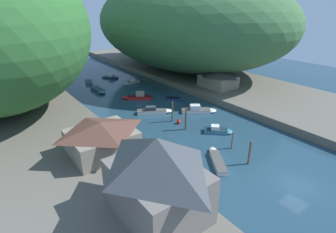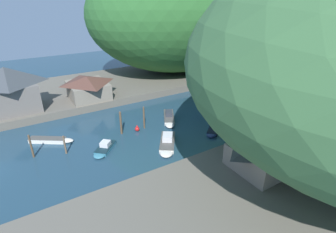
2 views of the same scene
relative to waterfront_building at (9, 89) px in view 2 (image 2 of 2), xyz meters
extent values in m
plane|color=#234256|center=(15.43, 24.98, -5.21)|extent=(130.00, 130.00, 0.00)
cube|color=#666056|center=(-6.73, 24.98, -4.55)|extent=(22.00, 120.00, 1.32)
cube|color=#666056|center=(37.58, 24.98, -4.55)|extent=(22.00, 120.00, 1.32)
ellipsoid|color=#2D662D|center=(-7.83, 38.69, 9.53)|extent=(32.51, 45.51, 26.84)
cube|color=slate|center=(0.00, 0.00, -1.59)|extent=(6.45, 8.31, 4.60)
pyramid|color=#3D4247|center=(0.00, 0.00, 2.16)|extent=(6.97, 8.97, 2.90)
cube|color=gray|center=(0.32, 12.53, -2.42)|extent=(7.60, 6.73, 2.94)
pyramid|color=brown|center=(0.32, 12.53, -0.36)|extent=(8.21, 7.26, 1.17)
cube|color=gray|center=(32.48, 23.27, -2.60)|extent=(5.87, 7.25, 2.57)
pyramid|color=#4C4C51|center=(32.48, 23.27, -0.79)|extent=(6.34, 7.83, 1.05)
cube|color=silver|center=(11.36, 3.22, -4.91)|extent=(3.80, 4.82, 0.60)
ellipsoid|color=silver|center=(12.76, 5.29, -4.91)|extent=(2.35, 2.71, 0.60)
cube|color=#504E4A|center=(11.36, 3.22, -4.60)|extent=(3.87, 4.92, 0.03)
cube|color=teal|center=(11.24, 40.36, -4.86)|extent=(1.62, 4.45, 0.69)
ellipsoid|color=teal|center=(11.26, 38.14, -4.86)|extent=(1.52, 2.23, 0.69)
cube|color=#132A33|center=(11.24, 40.36, -4.50)|extent=(1.65, 4.53, 0.03)
cube|color=navy|center=(21.48, 25.19, -4.96)|extent=(2.85, 3.00, 0.49)
ellipsoid|color=navy|center=(22.35, 24.16, -4.96)|extent=(1.92, 1.92, 0.49)
cube|color=black|center=(21.48, 25.19, -4.70)|extent=(2.90, 3.06, 0.03)
cube|color=teal|center=(17.61, 9.59, -4.96)|extent=(3.68, 3.61, 0.51)
ellipsoid|color=teal|center=(18.88, 8.38, -4.96)|extent=(2.35, 2.35, 0.51)
cube|color=#132A33|center=(17.61, 9.59, -4.69)|extent=(3.75, 3.69, 0.03)
cube|color=silver|center=(17.54, 9.66, -4.37)|extent=(1.69, 1.68, 0.67)
cube|color=silver|center=(21.19, 41.39, -5.02)|extent=(3.89, 2.18, 0.38)
ellipsoid|color=silver|center=(19.41, 40.91, -5.02)|extent=(2.09, 1.64, 0.38)
cube|color=#504E4A|center=(21.19, 41.39, -4.82)|extent=(3.97, 2.22, 0.03)
cube|color=silver|center=(21.30, 41.42, -4.62)|extent=(1.48, 1.19, 0.44)
cube|color=navy|center=(18.45, 48.53, -5.00)|extent=(3.34, 3.82, 0.41)
ellipsoid|color=navy|center=(17.36, 50.01, -5.00)|extent=(2.19, 2.29, 0.41)
cube|color=black|center=(18.45, 48.53, -4.78)|extent=(3.41, 3.89, 0.03)
cube|color=silver|center=(18.52, 48.44, -4.46)|extent=(1.58, 1.64, 0.67)
cube|color=silver|center=(13.90, 21.97, -4.90)|extent=(5.30, 3.91, 0.63)
ellipsoid|color=silver|center=(16.16, 20.71, -4.90)|extent=(2.99, 2.57, 0.63)
cube|color=#504E4A|center=(13.90, 21.97, -4.57)|extent=(5.40, 3.98, 0.03)
cube|color=#333842|center=(13.75, 22.05, -4.23)|extent=(2.12, 1.85, 0.70)
cube|color=silver|center=(20.72, 17.55, -4.93)|extent=(5.32, 4.50, 0.56)
ellipsoid|color=silver|center=(22.84, 16.09, -4.93)|extent=(3.15, 2.97, 0.56)
cube|color=#504E4A|center=(20.72, 17.55, -4.63)|extent=(5.43, 4.59, 0.03)
cube|color=silver|center=(20.59, 17.64, -4.22)|extent=(2.25, 2.13, 0.86)
cube|color=red|center=(16.16, 29.97, -4.90)|extent=(4.80, 3.88, 0.62)
ellipsoid|color=red|center=(14.12, 31.40, -4.90)|extent=(2.72, 2.41, 0.62)
cube|color=#450A0A|center=(16.16, 29.97, -4.58)|extent=(4.89, 3.96, 0.03)
cube|color=#9E937F|center=(16.28, 29.88, -4.08)|extent=(1.93, 1.72, 1.03)
cube|color=teal|center=(11.98, 47.53, -4.95)|extent=(2.52, 3.90, 0.51)
ellipsoid|color=teal|center=(12.49, 49.26, -4.95)|extent=(1.94, 2.15, 0.51)
cube|color=#132A33|center=(11.98, 47.53, -4.68)|extent=(2.57, 3.98, 0.03)
cylinder|color=brown|center=(14.51, 1.03, -3.65)|extent=(0.26, 0.26, 3.13)
sphere|color=brown|center=(14.51, 1.03, -2.03)|extent=(0.23, 0.23, 0.23)
cylinder|color=brown|center=(15.82, 4.83, -3.94)|extent=(0.24, 0.24, 2.54)
sphere|color=brown|center=(15.82, 4.83, -2.63)|extent=(0.22, 0.22, 0.22)
cylinder|color=brown|center=(14.55, 13.18, -3.47)|extent=(0.31, 0.31, 3.48)
sphere|color=brown|center=(14.55, 13.18, -1.67)|extent=(0.28, 0.28, 0.28)
cylinder|color=brown|center=(14.73, 16.92, -3.45)|extent=(0.25, 0.25, 3.52)
sphere|color=brown|center=(14.73, 16.92, -1.64)|extent=(0.22, 0.22, 0.22)
sphere|color=red|center=(15.02, 15.54, -4.86)|extent=(0.71, 0.71, 0.71)
cone|color=red|center=(15.02, 15.54, -4.33)|extent=(0.35, 0.35, 0.35)
cylinder|color=#282D3D|center=(3.48, 12.52, -3.46)|extent=(0.13, 0.13, 0.85)
cylinder|color=#282D3D|center=(3.48, 12.70, -3.46)|extent=(0.13, 0.13, 0.85)
cube|color=#2D2D33|center=(3.48, 12.61, -2.73)|extent=(0.24, 0.39, 0.62)
sphere|color=#9E7051|center=(3.48, 12.61, -2.31)|extent=(0.22, 0.22, 0.22)
camera|label=1|loc=(-10.23, -15.15, 13.45)|focal=28.00mm
camera|label=2|loc=(47.91, 1.03, 13.91)|focal=28.00mm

